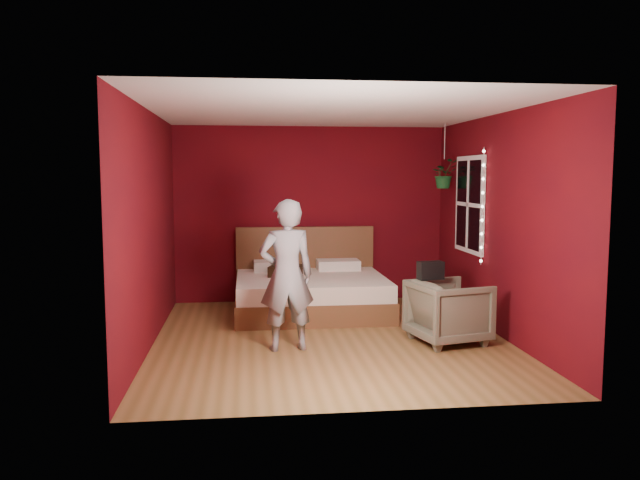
# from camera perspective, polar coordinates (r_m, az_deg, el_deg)

# --- Properties ---
(floor) EXTENTS (4.50, 4.50, 0.00)m
(floor) POSITION_cam_1_polar(r_m,az_deg,el_deg) (7.31, 0.91, -9.00)
(floor) COLOR olive
(floor) RESTS_ON ground
(room_walls) EXTENTS (4.04, 4.54, 2.62)m
(room_walls) POSITION_cam_1_polar(r_m,az_deg,el_deg) (7.06, 0.93, 4.28)
(room_walls) COLOR #5A090E
(room_walls) RESTS_ON ground
(window) EXTENTS (0.05, 0.97, 1.27)m
(window) POSITION_cam_1_polar(r_m,az_deg,el_deg) (8.42, 13.49, 3.17)
(window) COLOR white
(window) RESTS_ON room_walls
(fairy_lights) EXTENTS (0.04, 0.04, 1.45)m
(fairy_lights) POSITION_cam_1_polar(r_m,az_deg,el_deg) (7.92, 14.63, 2.98)
(fairy_lights) COLOR silver
(fairy_lights) RESTS_ON room_walls
(bed) EXTENTS (2.04, 1.73, 1.12)m
(bed) POSITION_cam_1_polar(r_m,az_deg,el_deg) (8.62, -0.90, -4.70)
(bed) COLOR brown
(bed) RESTS_ON ground
(person) EXTENTS (0.64, 0.46, 1.63)m
(person) POSITION_cam_1_polar(r_m,az_deg,el_deg) (6.70, -3.07, -3.23)
(person) COLOR gray
(person) RESTS_ON ground
(armchair) EXTENTS (0.93, 0.92, 0.71)m
(armchair) POSITION_cam_1_polar(r_m,az_deg,el_deg) (7.21, 11.67, -6.43)
(armchair) COLOR #666651
(armchair) RESTS_ON ground
(handbag) EXTENTS (0.30, 0.18, 0.20)m
(handbag) POSITION_cam_1_polar(r_m,az_deg,el_deg) (7.18, 10.07, -2.75)
(handbag) COLOR black
(handbag) RESTS_ON armchair
(throw_pillow) EXTENTS (0.50, 0.50, 0.14)m
(throw_pillow) POSITION_cam_1_polar(r_m,az_deg,el_deg) (8.54, -3.18, -2.83)
(throw_pillow) COLOR black
(throw_pillow) RESTS_ON bed
(hanging_plant) EXTENTS (0.44, 0.41, 0.90)m
(hanging_plant) POSITION_cam_1_polar(r_m,az_deg,el_deg) (8.94, 11.27, 5.96)
(hanging_plant) COLOR silver
(hanging_plant) RESTS_ON room_walls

